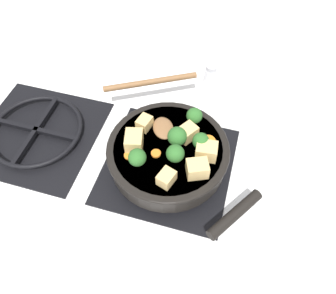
{
  "coord_description": "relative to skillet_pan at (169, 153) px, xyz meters",
  "views": [
    {
      "loc": [
        -0.42,
        -0.12,
        0.69
      ],
      "look_at": [
        0.0,
        0.0,
        0.08
      ],
      "focal_mm": 35.0,
      "sensor_mm": 36.0,
      "label": 1
    }
  ],
  "objects": [
    {
      "name": "broccoli_floret_near_spoon",
      "position": [
        -0.03,
        -0.02,
        0.05
      ],
      "size": [
        0.04,
        0.04,
        0.05
      ],
      "color": "#709956",
      "rests_on": "skillet_pan"
    },
    {
      "name": "broccoli_floret_east_rim",
      "position": [
        0.02,
        -0.07,
        0.05
      ],
      "size": [
        0.04,
        0.04,
        0.05
      ],
      "color": "#709956",
      "rests_on": "skillet_pan"
    },
    {
      "name": "broccoli_floret_north_edge",
      "position": [
        0.09,
        -0.04,
        0.05
      ],
      "size": [
        0.04,
        0.04,
        0.05
      ],
      "color": "#709956",
      "rests_on": "skillet_pan"
    },
    {
      "name": "tofu_cube_near_handle",
      "position": [
        -0.09,
        -0.02,
        0.04
      ],
      "size": [
        0.04,
        0.04,
        0.03
      ],
      "primitive_type": "cube",
      "rotation": [
        0.0,
        0.0,
        2.82
      ],
      "color": "#DBB770",
      "rests_on": "skillet_pan"
    },
    {
      "name": "tofu_cube_front_piece",
      "position": [
        -0.0,
        -0.09,
        0.04
      ],
      "size": [
        0.04,
        0.05,
        0.04
      ],
      "primitive_type": "cube",
      "rotation": [
        0.0,
        0.0,
        1.68
      ],
      "color": "#DBB770",
      "rests_on": "skillet_pan"
    },
    {
      "name": "front_burner_grate",
      "position": [
        0.0,
        0.0,
        -0.04
      ],
      "size": [
        0.31,
        0.31,
        0.03
      ],
      "color": "black",
      "rests_on": "ground_plane"
    },
    {
      "name": "wooden_spoon",
      "position": [
        0.13,
        0.07,
        0.03
      ],
      "size": [
        0.25,
        0.23,
        0.02
      ],
      "color": "brown",
      "rests_on": "skillet_pan"
    },
    {
      "name": "rear_burner_grate",
      "position": [
        0.0,
        0.36,
        -0.04
      ],
      "size": [
        0.31,
        0.31,
        0.03
      ],
      "color": "black",
      "rests_on": "ground_plane"
    },
    {
      "name": "tofu_cube_center_large",
      "position": [
        -0.05,
        -0.08,
        0.04
      ],
      "size": [
        0.05,
        0.06,
        0.04
      ],
      "primitive_type": "cube",
      "rotation": [
        0.0,
        0.0,
        5.12
      ],
      "color": "#DBB770",
      "rests_on": "skillet_pan"
    },
    {
      "name": "tofu_cube_west_chunk",
      "position": [
        0.04,
        0.07,
        0.04
      ],
      "size": [
        0.04,
        0.04,
        0.03
      ],
      "primitive_type": "cube",
      "rotation": [
        0.0,
        0.0,
        2.89
      ],
      "color": "#DBB770",
      "rests_on": "skillet_pan"
    },
    {
      "name": "carrot_slice_edge_slice",
      "position": [
        -0.03,
        0.02,
        0.03
      ],
      "size": [
        0.02,
        0.02,
        0.01
      ],
      "primitive_type": "cylinder",
      "color": "orange",
      "rests_on": "skillet_pan"
    },
    {
      "name": "tofu_cube_back_piece",
      "position": [
        -0.02,
        0.08,
        0.04
      ],
      "size": [
        0.06,
        0.05,
        0.04
      ],
      "primitive_type": "cube",
      "rotation": [
        0.0,
        0.0,
        0.25
      ],
      "color": "#DBB770",
      "rests_on": "skillet_pan"
    },
    {
      "name": "tofu_cube_east_chunk",
      "position": [
        0.04,
        -0.03,
        0.04
      ],
      "size": [
        0.05,
        0.05,
        0.03
      ],
      "primitive_type": "cube",
      "rotation": [
        0.0,
        0.0,
        2.57
      ],
      "color": "#DBB770",
      "rests_on": "skillet_pan"
    },
    {
      "name": "broccoli_floret_center_top",
      "position": [
        0.02,
        -0.02,
        0.05
      ],
      "size": [
        0.04,
        0.04,
        0.05
      ],
      "color": "#709956",
      "rests_on": "skillet_pan"
    },
    {
      "name": "salt_shaker",
      "position": [
        0.3,
        -0.04,
        -0.01
      ],
      "size": [
        0.04,
        0.04,
        0.09
      ],
      "color": "white",
      "rests_on": "ground_plane"
    },
    {
      "name": "ground_plane",
      "position": [
        0.0,
        0.0,
        -0.06
      ],
      "size": [
        2.4,
        2.4,
        0.0
      ],
      "primitive_type": "plane",
      "color": "white"
    },
    {
      "name": "skillet_pan",
      "position": [
        0.0,
        0.0,
        0.0
      ],
      "size": [
        0.33,
        0.37,
        0.05
      ],
      "color": "black",
      "rests_on": "front_burner_grate"
    },
    {
      "name": "carrot_slice_orange_thin",
      "position": [
        -0.05,
        0.08,
        0.03
      ],
      "size": [
        0.02,
        0.02,
        0.01
      ],
      "primitive_type": "cylinder",
      "color": "orange",
      "rests_on": "skillet_pan"
    },
    {
      "name": "carrot_slice_near_center",
      "position": [
        0.04,
        -0.08,
        0.03
      ],
      "size": [
        0.03,
        0.03,
        0.01
      ],
      "primitive_type": "cylinder",
      "color": "orange",
      "rests_on": "skillet_pan"
    },
    {
      "name": "broccoli_floret_west_rim",
      "position": [
        -0.06,
        0.05,
        0.05
      ],
      "size": [
        0.04,
        0.04,
        0.05
      ],
      "color": "#709956",
      "rests_on": "skillet_pan"
    }
  ]
}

